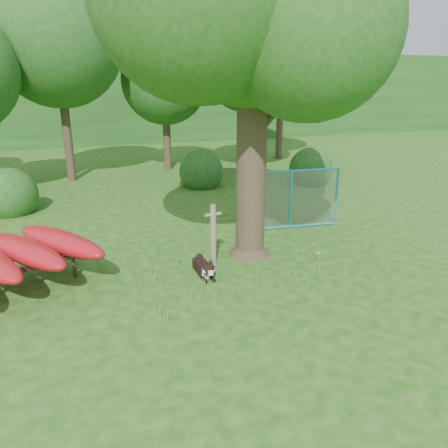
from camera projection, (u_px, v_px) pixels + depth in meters
name	position (u px, v px, depth m)	size (l,w,h in m)	color
ground	(234.00, 286.00, 9.33)	(80.00, 80.00, 0.00)	#1D4A0E
wooden_post	(213.00, 234.00, 10.15)	(0.41, 0.16, 1.48)	#6E6252
kayak_rack	(5.00, 256.00, 8.91)	(4.24, 3.82, 1.02)	black
husky_dog	(204.00, 268.00, 9.78)	(0.28, 1.14, 0.51)	black
fence_section	(290.00, 199.00, 12.67)	(3.00, 0.42, 2.93)	#2AAAC6
wildflower_clump	(318.00, 254.00, 10.58)	(0.10, 0.10, 0.23)	#458C2E
bg_tree_b	(57.00, 42.00, 17.32)	(5.20, 5.20, 8.22)	#372B1E
bg_tree_c	(165.00, 81.00, 20.12)	(4.00, 4.00, 6.12)	#372B1E
bg_tree_d	(252.00, 58.00, 19.14)	(4.80, 4.80, 7.50)	#372B1E
bg_tree_e	(282.00, 58.00, 22.74)	(4.60, 4.60, 7.55)	#372B1E
shrub_left	(12.00, 213.00, 14.44)	(1.80, 1.80, 1.80)	#1A4C18
shrub_right	(310.00, 183.00, 18.55)	(1.80, 1.80, 1.80)	#1A4C18
shrub_mid	(202.00, 186.00, 18.01)	(1.80, 1.80, 1.80)	#1A4C18
wooded_hillside	(104.00, 95.00, 33.40)	(80.00, 12.00, 6.00)	#1A4C18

